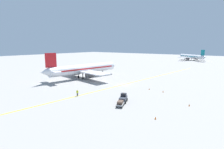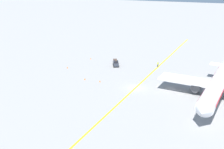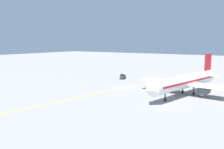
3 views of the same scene
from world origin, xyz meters
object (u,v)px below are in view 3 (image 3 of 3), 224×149
(baggage_cart_trailing, at_px, (124,76))
(traffic_cone_near_nose, at_px, (90,82))
(baggage_tug_dark, at_px, (122,77))
(traffic_cone_by_wingtip, at_px, (108,75))
(ground_crew_worker, at_px, (156,78))
(traffic_cone_mid_apron, at_px, (100,83))
(airplane_at_gate, at_px, (186,81))
(traffic_cone_far_edge, at_px, (85,78))

(baggage_cart_trailing, xyz_separation_m, traffic_cone_near_nose, (3.26, 16.95, -0.49))
(baggage_tug_dark, xyz_separation_m, traffic_cone_by_wingtip, (10.13, -4.79, -0.63))
(ground_crew_worker, bearing_deg, traffic_cone_mid_apron, 54.75)
(ground_crew_worker, xyz_separation_m, traffic_cone_mid_apron, (12.36, 17.49, -0.63))
(traffic_cone_by_wingtip, bearing_deg, baggage_cart_trailing, 169.09)
(traffic_cone_mid_apron, bearing_deg, baggage_cart_trailing, -86.14)
(baggage_cart_trailing, height_order, traffic_cone_by_wingtip, baggage_cart_trailing)
(traffic_cone_mid_apron, bearing_deg, baggage_tug_dark, -90.20)
(baggage_tug_dark, height_order, traffic_cone_mid_apron, baggage_tug_dark)
(airplane_at_gate, relative_size, traffic_cone_near_nose, 64.45)
(traffic_cone_mid_apron, relative_size, traffic_cone_by_wingtip, 1.00)
(traffic_cone_near_nose, distance_m, traffic_cone_by_wingtip, 19.51)
(ground_crew_worker, relative_size, traffic_cone_mid_apron, 3.05)
(traffic_cone_near_nose, bearing_deg, baggage_cart_trailing, -100.89)
(airplane_at_gate, bearing_deg, baggage_cart_trailing, -31.40)
(traffic_cone_by_wingtip, bearing_deg, airplane_at_gate, 152.68)
(ground_crew_worker, distance_m, traffic_cone_by_wingtip, 22.50)
(airplane_at_gate, relative_size, traffic_cone_mid_apron, 64.45)
(baggage_tug_dark, bearing_deg, ground_crew_worker, -165.03)
(airplane_at_gate, height_order, baggage_cart_trailing, airplane_at_gate)
(traffic_cone_near_nose, xyz_separation_m, traffic_cone_mid_apron, (-4.43, 0.32, 0.00))
(baggage_tug_dark, relative_size, traffic_cone_by_wingtip, 6.08)
(airplane_at_gate, height_order, traffic_cone_far_edge, airplane_at_gate)
(baggage_cart_trailing, distance_m, traffic_cone_by_wingtip, 9.09)
(baggage_cart_trailing, relative_size, ground_crew_worker, 1.75)
(ground_crew_worker, xyz_separation_m, traffic_cone_near_nose, (16.79, 17.18, -0.63))
(traffic_cone_by_wingtip, distance_m, traffic_cone_far_edge, 11.49)
(traffic_cone_near_nose, bearing_deg, airplane_at_gate, 176.96)
(ground_crew_worker, distance_m, traffic_cone_mid_apron, 21.43)
(traffic_cone_near_nose, bearing_deg, ground_crew_worker, -134.35)
(traffic_cone_near_nose, distance_m, traffic_cone_mid_apron, 4.44)
(traffic_cone_by_wingtip, height_order, traffic_cone_far_edge, same)
(airplane_at_gate, bearing_deg, traffic_cone_mid_apron, -2.88)
(baggage_cart_trailing, relative_size, traffic_cone_mid_apron, 5.33)
(traffic_cone_near_nose, relative_size, traffic_cone_by_wingtip, 1.00)
(baggage_tug_dark, distance_m, baggage_cart_trailing, 3.30)
(airplane_at_gate, distance_m, baggage_cart_trailing, 36.11)
(traffic_cone_near_nose, bearing_deg, traffic_cone_mid_apron, 175.92)
(airplane_at_gate, height_order, traffic_cone_near_nose, airplane_at_gate)
(baggage_tug_dark, relative_size, traffic_cone_far_edge, 6.08)
(airplane_at_gate, distance_m, traffic_cone_far_edge, 43.98)
(baggage_cart_trailing, xyz_separation_m, ground_crew_worker, (-13.53, -0.23, 0.15))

